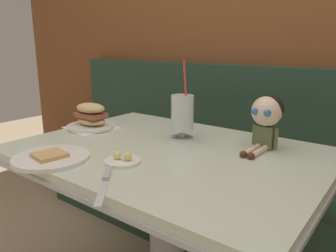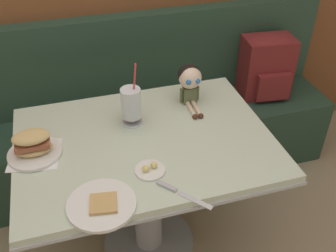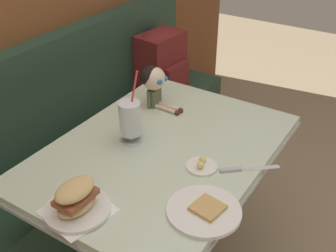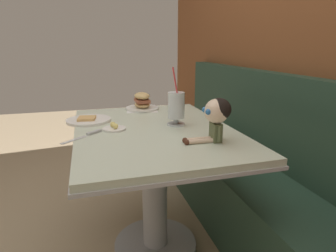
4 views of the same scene
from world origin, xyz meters
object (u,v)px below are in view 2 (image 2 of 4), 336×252
backpack (267,65)px  seated_doll (190,79)px  butter_saucer (150,170)px  toast_plate (102,204)px  sandwich_plate (33,146)px  milkshake_glass (131,105)px  butter_knife (174,190)px

backpack → seated_doll: bearing=-149.3°
butter_saucer → seated_doll: size_ratio=0.55×
toast_plate → sandwich_plate: 0.42m
toast_plate → seated_doll: (0.52, 0.55, 0.12)m
seated_doll → backpack: (0.64, 0.38, -0.21)m
toast_plate → milkshake_glass: milkshake_glass is taller
toast_plate → backpack: backpack is taller
toast_plate → butter_saucer: bearing=30.9°
butter_knife → backpack: (0.89, 0.93, -0.09)m
sandwich_plate → butter_knife: 0.61m
seated_doll → backpack: size_ratio=0.54×
butter_knife → toast_plate: bearing=179.4°
toast_plate → sandwich_plate: sandwich_plate is taller
milkshake_glass → seated_doll: milkshake_glass is taller
butter_knife → backpack: 1.29m
toast_plate → milkshake_glass: 0.51m
sandwich_plate → backpack: size_ratio=0.58×
sandwich_plate → seated_doll: (0.74, 0.19, 0.08)m
toast_plate → milkshake_glass: (0.21, 0.46, 0.09)m
butter_saucer → seated_doll: 0.54m
milkshake_glass → sandwich_plate: bearing=-166.6°
backpack → sandwich_plate: bearing=-157.4°
toast_plate → butter_saucer: size_ratio=2.08×
backpack → milkshake_glass: bearing=-153.5°
butter_saucer → backpack: bearing=40.3°
butter_saucer → toast_plate: bearing=-149.1°
sandwich_plate → butter_knife: sandwich_plate is taller
butter_knife → milkshake_glass: bearing=97.2°
milkshake_glass → sandwich_plate: (-0.43, -0.10, -0.05)m
toast_plate → backpack: size_ratio=0.62×
backpack → butter_knife: bearing=-133.6°
butter_knife → backpack: backpack is taller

